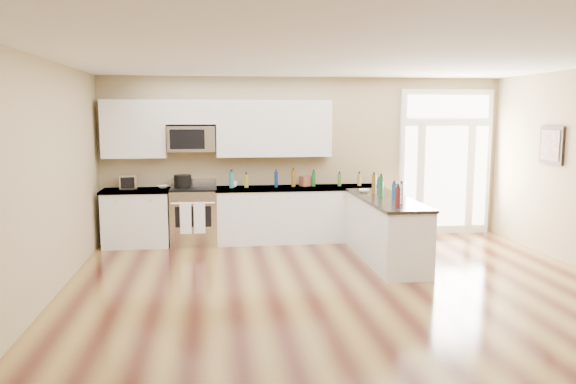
{
  "coord_description": "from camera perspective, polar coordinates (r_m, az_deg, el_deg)",
  "views": [
    {
      "loc": [
        -1.57,
        -5.68,
        2.16
      ],
      "look_at": [
        -0.57,
        2.0,
        1.09
      ],
      "focal_mm": 35.0,
      "sensor_mm": 36.0,
      "label": 1
    }
  ],
  "objects": [
    {
      "name": "wall_art_near",
      "position": [
        9.36,
        25.2,
        4.32
      ],
      "size": [
        0.05,
        0.58,
        0.58
      ],
      "color": "black",
      "rests_on": "room_shell"
    },
    {
      "name": "bowl_left",
      "position": [
        9.61,
        -12.59,
        0.53
      ],
      "size": [
        0.23,
        0.23,
        0.04
      ],
      "primitive_type": "imported",
      "rotation": [
        0.0,
        0.0,
        0.39
      ],
      "color": "white",
      "rests_on": "back_cabinet_left"
    },
    {
      "name": "kitchen_range",
      "position": [
        9.52,
        -9.53,
        -2.39
      ],
      "size": [
        0.77,
        0.68,
        1.08
      ],
      "color": "silver",
      "rests_on": "ground"
    },
    {
      "name": "entry_door",
      "position": [
        10.51,
        15.69,
        2.91
      ],
      "size": [
        1.7,
        0.1,
        2.6
      ],
      "color": "white",
      "rests_on": "ground"
    },
    {
      "name": "back_cabinet_right",
      "position": [
        9.63,
        1.13,
        -2.43
      ],
      "size": [
        2.85,
        0.66,
        0.94
      ],
      "color": "white",
      "rests_on": "ground"
    },
    {
      "name": "cup_counter",
      "position": [
        9.52,
        -5.56,
        0.79
      ],
      "size": [
        0.17,
        0.17,
        0.1
      ],
      "primitive_type": "imported",
      "rotation": [
        0.0,
        0.0,
        -0.37
      ],
      "color": "white",
      "rests_on": "back_cabinet_right"
    },
    {
      "name": "toaster_oven",
      "position": [
        9.59,
        -15.89,
        0.99
      ],
      "size": [
        0.29,
        0.23,
        0.24
      ],
      "primitive_type": "cube",
      "rotation": [
        0.0,
        0.0,
        0.05
      ],
      "color": "silver",
      "rests_on": "back_cabinet_left"
    },
    {
      "name": "bowl_peninsula",
      "position": [
        8.93,
        7.74,
        0.12
      ],
      "size": [
        0.21,
        0.21,
        0.05
      ],
      "primitive_type": "imported",
      "rotation": [
        0.0,
        0.0,
        -0.31
      ],
      "color": "white",
      "rests_on": "peninsula_cabinet"
    },
    {
      "name": "upper_cabinet_right",
      "position": [
        9.57,
        -1.45,
        6.47
      ],
      "size": [
        1.94,
        0.33,
        0.95
      ],
      "primitive_type": "cube",
      "color": "white",
      "rests_on": "room_shell"
    },
    {
      "name": "microwave",
      "position": [
        9.49,
        -9.78,
        5.35
      ],
      "size": [
        0.78,
        0.41,
        0.42
      ],
      "color": "silver",
      "rests_on": "room_shell"
    },
    {
      "name": "counter_bottles",
      "position": [
        8.9,
        4.44,
        0.82
      ],
      "size": [
        2.41,
        2.39,
        0.31
      ],
      "color": "#19591E",
      "rests_on": "back_cabinet_right"
    },
    {
      "name": "peninsula_cabinet",
      "position": [
        8.48,
        9.86,
        -3.98
      ],
      "size": [
        0.69,
        2.32,
        0.94
      ],
      "color": "white",
      "rests_on": "ground"
    },
    {
      "name": "back_cabinet_left",
      "position": [
        9.61,
        -15.11,
        -2.71
      ],
      "size": [
        1.1,
        0.66,
        0.94
      ],
      "color": "white",
      "rests_on": "ground"
    },
    {
      "name": "cardboard_box",
      "position": [
        9.66,
        1.9,
        1.13
      ],
      "size": [
        0.25,
        0.22,
        0.17
      ],
      "primitive_type": "cube",
      "rotation": [
        0.0,
        0.0,
        0.41
      ],
      "color": "brown",
      "rests_on": "back_cabinet_right"
    },
    {
      "name": "stockpot",
      "position": [
        9.53,
        -10.66,
        1.13
      ],
      "size": [
        0.37,
        0.37,
        0.22
      ],
      "primitive_type": "cylinder",
      "rotation": [
        0.0,
        0.0,
        0.34
      ],
      "color": "black",
      "rests_on": "kitchen_range"
    },
    {
      "name": "ground",
      "position": [
        6.27,
        7.69,
        -12.34
      ],
      "size": [
        8.0,
        8.0,
        0.0
      ],
      "primitive_type": "plane",
      "color": "#461E13"
    },
    {
      "name": "upper_cabinet_left",
      "position": [
        9.6,
        -15.38,
        6.2
      ],
      "size": [
        1.04,
        0.33,
        0.95
      ],
      "primitive_type": "cube",
      "color": "white",
      "rests_on": "room_shell"
    },
    {
      "name": "room_shell",
      "position": [
        5.91,
        7.99,
        3.42
      ],
      "size": [
        8.0,
        8.0,
        8.0
      ],
      "color": "tan",
      "rests_on": "ground"
    },
    {
      "name": "upper_cabinet_short",
      "position": [
        9.52,
        -9.83,
        8.01
      ],
      "size": [
        0.82,
        0.33,
        0.4
      ],
      "primitive_type": "cube",
      "color": "white",
      "rests_on": "room_shell"
    }
  ]
}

